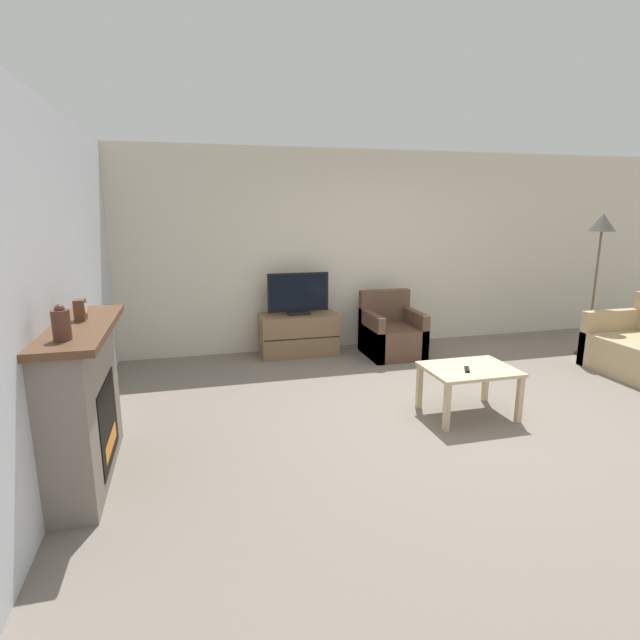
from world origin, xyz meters
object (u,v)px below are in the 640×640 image
(fireplace, at_px, (83,402))
(remote, at_px, (467,369))
(mantel_clock, at_px, (80,310))
(armchair, at_px, (391,334))
(floor_lamp, at_px, (601,233))
(mantel_vase_left, at_px, (61,324))
(tv_stand, at_px, (299,334))
(coffee_table, at_px, (469,375))
(tv, at_px, (298,295))

(fireplace, distance_m, remote, 3.21)
(mantel_clock, xyz_separation_m, armchair, (3.33, 2.20, -0.95))
(mantel_clock, distance_m, floor_lamp, 6.08)
(mantel_vase_left, xyz_separation_m, floor_lamp, (5.88, 2.07, 0.36))
(tv_stand, relative_size, armchair, 1.22)
(mantel_vase_left, distance_m, armchair, 4.44)
(tv_stand, distance_m, armchair, 1.24)
(mantel_clock, bearing_deg, tv_stand, 49.74)
(mantel_vase_left, distance_m, coffee_table, 3.44)
(tv, bearing_deg, remote, -66.75)
(mantel_vase_left, height_order, armchair, mantel_vase_left)
(coffee_table, bearing_deg, tv_stand, 115.14)
(fireplace, distance_m, armchair, 4.10)
(armchair, distance_m, coffee_table, 2.06)
(fireplace, height_order, tv_stand, fireplace)
(remote, relative_size, floor_lamp, 0.08)
(mantel_vase_left, distance_m, floor_lamp, 6.25)
(armchair, bearing_deg, tv_stand, 164.65)
(coffee_table, relative_size, floor_lamp, 0.44)
(fireplace, distance_m, mantel_vase_left, 0.79)
(tv_stand, bearing_deg, floor_lamp, -15.15)
(armchair, bearing_deg, mantel_vase_left, -140.38)
(armchair, bearing_deg, tv, 164.75)
(mantel_vase_left, bearing_deg, remote, 11.37)
(tv_stand, relative_size, tv, 1.25)
(tv, height_order, floor_lamp, floor_lamp)
(fireplace, bearing_deg, tv, 51.01)
(tv, height_order, coffee_table, tv)
(mantel_vase_left, bearing_deg, coffee_table, 12.29)
(fireplace, xyz_separation_m, floor_lamp, (5.90, 1.65, 1.03))
(remote, bearing_deg, floor_lamp, 55.02)
(tv, bearing_deg, coffee_table, -64.84)
(coffee_table, bearing_deg, armchair, 87.80)
(tv, distance_m, coffee_table, 2.66)
(coffee_table, height_order, floor_lamp, floor_lamp)
(tv_stand, relative_size, remote, 6.73)
(mantel_vase_left, distance_m, mantel_clock, 0.56)
(tv_stand, bearing_deg, mantel_vase_left, -124.70)
(mantel_clock, bearing_deg, remote, 1.39)
(coffee_table, distance_m, floor_lamp, 3.20)
(tv, height_order, armchair, tv)
(armchair, distance_m, remote, 2.13)
(tv, distance_m, armchair, 1.35)
(armchair, xyz_separation_m, remote, (-0.14, -2.12, 0.21))
(mantel_clock, relative_size, armchair, 0.18)
(tv_stand, height_order, coffee_table, tv_stand)
(tv_stand, xyz_separation_m, tv, (0.00, -0.00, 0.53))
(fireplace, relative_size, tv_stand, 1.38)
(floor_lamp, bearing_deg, mantel_vase_left, -160.57)
(armchair, bearing_deg, mantel_clock, -146.62)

